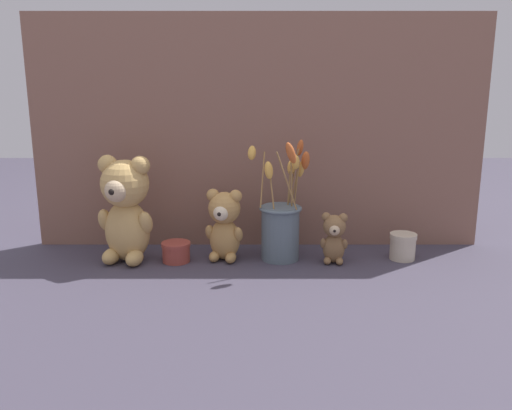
# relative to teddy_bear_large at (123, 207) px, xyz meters

# --- Properties ---
(ground_plane) EXTENTS (4.00, 4.00, 0.00)m
(ground_plane) POSITION_rel_teddy_bear_large_xyz_m (0.38, -0.01, -0.16)
(ground_plane) COLOR #3D3847
(backdrop_wall) EXTENTS (1.38, 0.02, 0.71)m
(backdrop_wall) POSITION_rel_teddy_bear_large_xyz_m (0.38, 0.16, 0.19)
(backdrop_wall) COLOR #845B4C
(backdrop_wall) RESTS_ON ground
(teddy_bear_large) EXTENTS (0.17, 0.16, 0.31)m
(teddy_bear_large) POSITION_rel_teddy_bear_large_xyz_m (0.00, 0.00, 0.00)
(teddy_bear_large) COLOR tan
(teddy_bear_large) RESTS_ON ground
(teddy_bear_medium) EXTENTS (0.12, 0.11, 0.21)m
(teddy_bear_medium) POSITION_rel_teddy_bear_large_xyz_m (0.28, 0.01, -0.05)
(teddy_bear_medium) COLOR tan
(teddy_bear_medium) RESTS_ON ground
(teddy_bear_small) EXTENTS (0.08, 0.07, 0.15)m
(teddy_bear_small) POSITION_rel_teddy_bear_large_xyz_m (0.59, -0.02, -0.08)
(teddy_bear_small) COLOR olive
(teddy_bear_small) RESTS_ON ground
(flower_vase) EXTENTS (0.18, 0.16, 0.36)m
(flower_vase) POSITION_rel_teddy_bear_large_xyz_m (0.44, 0.02, -0.06)
(flower_vase) COLOR slate
(flower_vase) RESTS_ON ground
(decorative_tin_tall) EXTENTS (0.08, 0.08, 0.08)m
(decorative_tin_tall) POSITION_rel_teddy_bear_large_xyz_m (0.80, 0.02, -0.12)
(decorative_tin_tall) COLOR beige
(decorative_tin_tall) RESTS_ON ground
(decorative_tin_short) EXTENTS (0.08, 0.08, 0.06)m
(decorative_tin_short) POSITION_rel_teddy_bear_large_xyz_m (0.14, -0.00, -0.13)
(decorative_tin_short) COLOR #993D33
(decorative_tin_short) RESTS_ON ground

